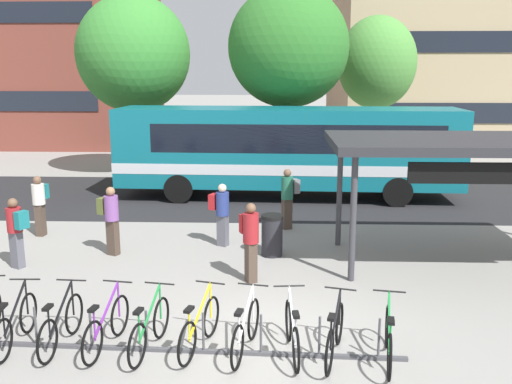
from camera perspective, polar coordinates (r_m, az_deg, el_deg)
ground at (r=9.75m, az=1.16°, el=-14.99°), size 200.00×200.00×0.00m
bus_lane_asphalt at (r=20.22m, az=1.69°, el=-0.50°), size 80.00×7.20×0.01m
city_bus at (r=19.91m, az=3.06°, el=4.47°), size 12.10×2.98×3.20m
bike_rack at (r=9.47m, az=-8.25°, el=-15.37°), size 7.43×0.38×0.70m
parked_bicycle_black_1 at (r=10.23m, az=-23.34°, el=-12.32°), size 0.52×1.72×0.99m
parked_bicycle_black_2 at (r=9.93m, az=-19.29°, el=-12.74°), size 0.52×1.72×0.99m
parked_bicycle_purple_3 at (r=9.66m, az=-15.02°, el=-13.17°), size 0.52×1.71×0.99m
parked_bicycle_green_4 at (r=9.43m, az=-10.81°, el=-13.62°), size 0.52×1.71×0.99m
parked_bicycle_yellow_5 at (r=9.36m, az=-5.77°, el=-13.66°), size 0.62×1.68×0.99m
parked_bicycle_white_6 at (r=9.23m, az=-1.05°, el=-14.00°), size 0.55×1.70×0.99m
parked_bicycle_silver_7 at (r=9.18m, az=3.72°, el=-14.16°), size 0.52×1.72×0.99m
parked_bicycle_black_8 at (r=9.16m, az=8.06°, el=-14.34°), size 0.62×1.68×0.99m
parked_bicycle_green_9 at (r=9.20m, az=13.40°, el=-14.43°), size 0.52×1.71×0.99m
transit_shelter at (r=13.69m, az=21.81°, el=4.36°), size 6.74×3.38×2.97m
commuter_teal_pack_0 at (r=13.88m, az=-23.34°, el=-3.42°), size 0.60×0.52×1.65m
commuter_teal_pack_1 at (r=16.42m, az=-21.26°, el=-0.87°), size 0.37×0.54×1.68m
commuter_olive_pack_2 at (r=14.14m, az=-14.64°, el=-2.37°), size 0.60×0.50×1.72m
commuter_grey_pack_3 at (r=15.97m, az=3.31°, el=-0.26°), size 0.60×0.51×1.75m
commuter_red_pack_4 at (r=11.94m, az=-0.59°, el=-4.57°), size 0.50×0.60×1.75m
commuter_red_pack_5 at (r=14.43m, az=-3.57°, el=-1.88°), size 0.60×0.50×1.65m
trash_bin at (r=13.75m, az=1.65°, el=-4.43°), size 0.55×0.55×1.03m
street_tree_0 at (r=24.73m, az=-12.43°, el=13.61°), size 4.77×4.77×7.62m
street_tree_1 at (r=27.08m, az=12.26°, el=12.77°), size 3.63×3.63×6.98m
street_tree_2 at (r=22.90m, az=3.33°, el=14.57°), size 4.81×4.81×7.80m
building_left_wing at (r=41.48m, az=-24.73°, el=14.80°), size 18.77×12.82×14.18m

